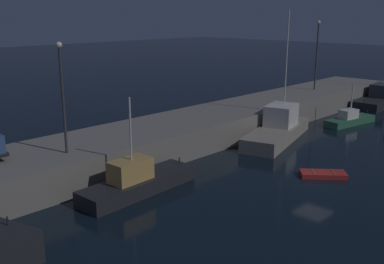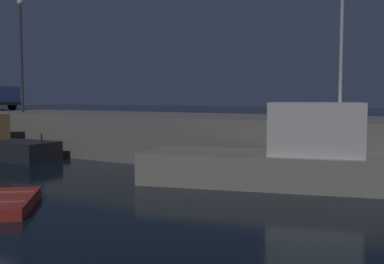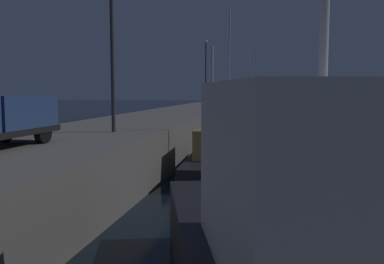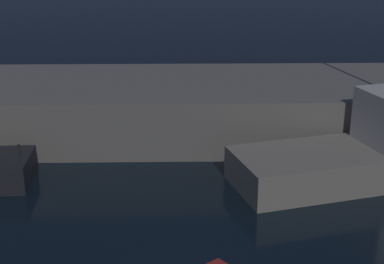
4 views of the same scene
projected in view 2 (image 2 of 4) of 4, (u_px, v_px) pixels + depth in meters
The scene contains 4 objects.
pier_quay at pixel (191, 137), 28.76m from camera, with size 79.69×7.99×2.62m.
fishing_trawler_red at pixel (294, 158), 19.64m from camera, with size 12.74×6.65×13.05m.
dinghy_orange_near at pixel (9, 203), 15.71m from camera, with size 3.47×3.72×0.43m.
lamp_post_west at pixel (21, 47), 34.07m from camera, with size 0.44×0.44×8.15m.
Camera 2 is at (14.95, -9.84, 3.73)m, focal length 43.95 mm.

